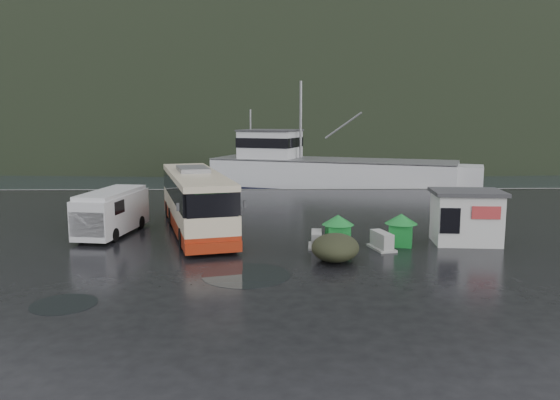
{
  "coord_description": "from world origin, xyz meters",
  "views": [
    {
      "loc": [
        0.96,
        -24.71,
        5.99
      ],
      "look_at": [
        1.59,
        3.15,
        1.7
      ],
      "focal_mm": 35.0,
      "sensor_mm": 36.0,
      "label": 1
    }
  ],
  "objects_px": {
    "coach_bus": "(197,231)",
    "ticket_kiosk": "(465,243)",
    "jersey_barrier_a": "(316,247)",
    "jersey_barrier_b": "(381,249)",
    "white_van": "(113,234)",
    "waste_bin_left": "(338,246)",
    "dome_tent": "(335,260)",
    "fishing_trawler": "(332,180)",
    "waste_bin_right": "(400,245)"
  },
  "relations": [
    {
      "from": "waste_bin_right",
      "to": "jersey_barrier_b",
      "type": "relative_size",
      "value": 0.95
    },
    {
      "from": "coach_bus",
      "to": "waste_bin_right",
      "type": "bearing_deg",
      "value": -34.3
    },
    {
      "from": "coach_bus",
      "to": "ticket_kiosk",
      "type": "bearing_deg",
      "value": -28.06
    },
    {
      "from": "jersey_barrier_a",
      "to": "fishing_trawler",
      "type": "relative_size",
      "value": 0.05
    },
    {
      "from": "jersey_barrier_b",
      "to": "fishing_trawler",
      "type": "xyz_separation_m",
      "value": [
        0.86,
        26.9,
        0.0
      ]
    },
    {
      "from": "waste_bin_right",
      "to": "jersey_barrier_a",
      "type": "height_order",
      "value": "waste_bin_right"
    },
    {
      "from": "coach_bus",
      "to": "white_van",
      "type": "distance_m",
      "value": 4.24
    },
    {
      "from": "dome_tent",
      "to": "jersey_barrier_a",
      "type": "xyz_separation_m",
      "value": [
        -0.58,
        2.35,
        0.0
      ]
    },
    {
      "from": "white_van",
      "to": "dome_tent",
      "type": "xyz_separation_m",
      "value": [
        10.75,
        -5.29,
        0.0
      ]
    },
    {
      "from": "jersey_barrier_a",
      "to": "jersey_barrier_b",
      "type": "distance_m",
      "value": 2.97
    },
    {
      "from": "coach_bus",
      "to": "waste_bin_left",
      "type": "xyz_separation_m",
      "value": [
        7.02,
        -3.67,
        0.0
      ]
    },
    {
      "from": "coach_bus",
      "to": "waste_bin_right",
      "type": "height_order",
      "value": "coach_bus"
    },
    {
      "from": "white_van",
      "to": "waste_bin_right",
      "type": "xyz_separation_m",
      "value": [
        14.13,
        -2.73,
        0.0
      ]
    },
    {
      "from": "waste_bin_left",
      "to": "dome_tent",
      "type": "distance_m",
      "value": 2.5
    },
    {
      "from": "white_van",
      "to": "jersey_barrier_b",
      "type": "relative_size",
      "value": 3.44
    },
    {
      "from": "ticket_kiosk",
      "to": "jersey_barrier_b",
      "type": "bearing_deg",
      "value": -159.35
    },
    {
      "from": "white_van",
      "to": "jersey_barrier_a",
      "type": "height_order",
      "value": "white_van"
    },
    {
      "from": "coach_bus",
      "to": "jersey_barrier_b",
      "type": "bearing_deg",
      "value": -40.07
    },
    {
      "from": "waste_bin_left",
      "to": "jersey_barrier_a",
      "type": "xyz_separation_m",
      "value": [
        -1.0,
        -0.12,
        0.0
      ]
    },
    {
      "from": "waste_bin_left",
      "to": "ticket_kiosk",
      "type": "xyz_separation_m",
      "value": [
        6.16,
        0.52,
        0.0
      ]
    },
    {
      "from": "dome_tent",
      "to": "fishing_trawler",
      "type": "distance_m",
      "value": 28.95
    },
    {
      "from": "waste_bin_left",
      "to": "dome_tent",
      "type": "xyz_separation_m",
      "value": [
        -0.42,
        -2.46,
        0.0
      ]
    },
    {
      "from": "waste_bin_right",
      "to": "fishing_trawler",
      "type": "relative_size",
      "value": 0.06
    },
    {
      "from": "coach_bus",
      "to": "white_van",
      "type": "height_order",
      "value": "coach_bus"
    },
    {
      "from": "jersey_barrier_b",
      "to": "fishing_trawler",
      "type": "relative_size",
      "value": 0.06
    },
    {
      "from": "jersey_barrier_b",
      "to": "jersey_barrier_a",
      "type": "bearing_deg",
      "value": 170.68
    },
    {
      "from": "waste_bin_right",
      "to": "dome_tent",
      "type": "height_order",
      "value": "waste_bin_right"
    },
    {
      "from": "ticket_kiosk",
      "to": "jersey_barrier_a",
      "type": "xyz_separation_m",
      "value": [
        -7.16,
        -0.63,
        0.0
      ]
    },
    {
      "from": "jersey_barrier_b",
      "to": "dome_tent",
      "type": "bearing_deg",
      "value": -141.51
    },
    {
      "from": "white_van",
      "to": "waste_bin_right",
      "type": "relative_size",
      "value": 3.64
    },
    {
      "from": "coach_bus",
      "to": "fishing_trawler",
      "type": "xyz_separation_m",
      "value": [
        9.81,
        22.64,
        0.0
      ]
    },
    {
      "from": "white_van",
      "to": "dome_tent",
      "type": "height_order",
      "value": "white_van"
    },
    {
      "from": "coach_bus",
      "to": "ticket_kiosk",
      "type": "xyz_separation_m",
      "value": [
        13.18,
        -3.15,
        0.0
      ]
    },
    {
      "from": "dome_tent",
      "to": "waste_bin_left",
      "type": "bearing_deg",
      "value": 80.37
    },
    {
      "from": "coach_bus",
      "to": "dome_tent",
      "type": "distance_m",
      "value": 9.01
    },
    {
      "from": "white_van",
      "to": "coach_bus",
      "type": "bearing_deg",
      "value": 20.72
    },
    {
      "from": "coach_bus",
      "to": "dome_tent",
      "type": "relative_size",
      "value": 4.19
    },
    {
      "from": "fishing_trawler",
      "to": "waste_bin_right",
      "type": "bearing_deg",
      "value": -68.8
    },
    {
      "from": "fishing_trawler",
      "to": "white_van",
      "type": "bearing_deg",
      "value": -99.9
    },
    {
      "from": "jersey_barrier_b",
      "to": "waste_bin_right",
      "type": "bearing_deg",
      "value": 33.8
    },
    {
      "from": "coach_bus",
      "to": "jersey_barrier_b",
      "type": "xyz_separation_m",
      "value": [
        8.95,
        -4.26,
        0.0
      ]
    },
    {
      "from": "white_van",
      "to": "fishing_trawler",
      "type": "bearing_deg",
      "value": 68.54
    },
    {
      "from": "white_van",
      "to": "waste_bin_left",
      "type": "bearing_deg",
      "value": -4.91
    },
    {
      "from": "white_van",
      "to": "waste_bin_left",
      "type": "height_order",
      "value": "white_van"
    },
    {
      "from": "dome_tent",
      "to": "fishing_trawler",
      "type": "bearing_deg",
      "value": 83.63
    },
    {
      "from": "white_van",
      "to": "dome_tent",
      "type": "relative_size",
      "value": 1.96
    },
    {
      "from": "jersey_barrier_a",
      "to": "dome_tent",
      "type": "bearing_deg",
      "value": -76.15
    },
    {
      "from": "coach_bus",
      "to": "white_van",
      "type": "relative_size",
      "value": 2.14
    },
    {
      "from": "dome_tent",
      "to": "jersey_barrier_b",
      "type": "height_order",
      "value": "dome_tent"
    },
    {
      "from": "waste_bin_right",
      "to": "jersey_barrier_b",
      "type": "height_order",
      "value": "waste_bin_right"
    }
  ]
}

